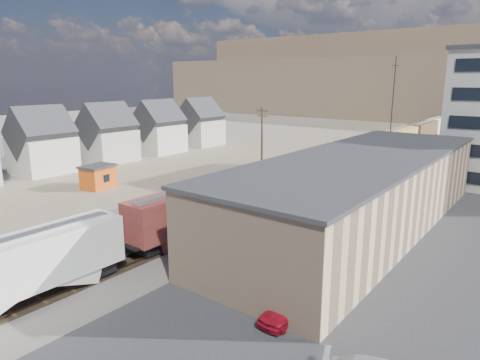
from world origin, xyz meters
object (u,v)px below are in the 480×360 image
Objects in this scene: freight_train at (355,153)px; maintenance_shed at (98,177)px; utility_pole_north at (262,137)px; parked_car_red at (286,309)px.

maintenance_shed is (-22.51, -32.28, -1.18)m from freight_train.
maintenance_shed is at bearing -113.32° from utility_pole_north.
parked_car_red is at bearing -53.47° from utility_pole_north.
maintenance_shed is at bearing 163.03° from parked_car_red.
maintenance_shed reaches higher than parked_car_red.
freight_train is 15.21m from utility_pole_north.
utility_pole_north is (-12.30, -8.60, 2.50)m from freight_train.
utility_pole_north is at bearing -145.05° from freight_train.
utility_pole_north is 2.09× the size of maintenance_shed.
freight_train is 39.37m from maintenance_shed.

